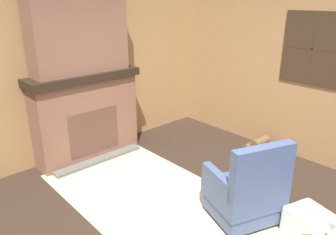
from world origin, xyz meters
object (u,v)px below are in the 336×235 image
object	(u,v)px
oil_lamp_vase	(54,68)
storage_case	(90,65)
firewood_stack	(260,147)
armchair	(246,193)
laundry_basket	(312,227)

from	to	relation	value
oil_lamp_vase	storage_case	bearing A→B (deg)	89.99
firewood_stack	oil_lamp_vase	world-z (taller)	oil_lamp_vase
armchair	oil_lamp_vase	xyz separation A→B (m)	(-2.63, -0.85, 1.08)
armchair	firewood_stack	bearing A→B (deg)	-42.64
laundry_basket	oil_lamp_vase	world-z (taller)	oil_lamp_vase
oil_lamp_vase	storage_case	size ratio (longest dim) A/B	1.19
armchair	storage_case	world-z (taller)	storage_case
laundry_basket	storage_case	size ratio (longest dim) A/B	2.15
laundry_basket	oil_lamp_vase	size ratio (longest dim) A/B	1.81
armchair	laundry_basket	size ratio (longest dim) A/B	1.75
oil_lamp_vase	storage_case	world-z (taller)	oil_lamp_vase
oil_lamp_vase	laundry_basket	bearing A→B (deg)	18.78
armchair	firewood_stack	size ratio (longest dim) A/B	2.36
armchair	oil_lamp_vase	world-z (taller)	oil_lamp_vase
firewood_stack	laundry_basket	bearing A→B (deg)	-42.16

